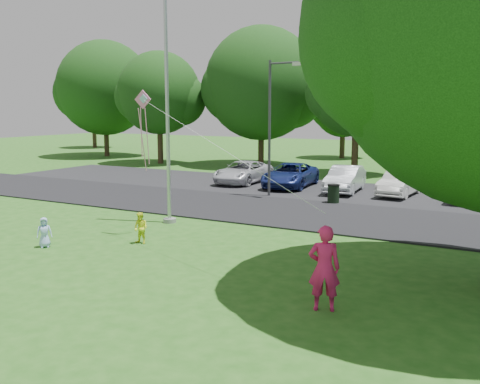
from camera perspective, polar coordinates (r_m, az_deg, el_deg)
The scene contains 13 objects.
ground at distance 14.87m, azimuth -7.92°, elevation -8.19°, with size 120.00×120.00×0.00m, color #235A17.
park_road at distance 22.51m, azimuth 5.80°, elevation -2.18°, with size 60.00×6.00×0.06m, color black.
parking_strip at distance 28.53m, azimuth 10.87°, elevation 0.07°, with size 42.00×7.00×0.06m, color black.
flagpole at distance 20.32m, azimuth -7.75°, elevation 8.33°, with size 0.50×0.50×10.00m.
street_lamp at distance 26.08m, azimuth 3.67°, elevation 8.10°, with size 1.86×0.42×6.62m.
trash_can at distance 24.86m, azimuth 9.93°, elevation -0.22°, with size 0.57×0.57×0.90m.
tree_row at distance 36.31m, azimuth 17.87°, elevation 10.67°, with size 64.35×11.94×10.88m.
horizon_trees at distance 45.48m, azimuth 23.20°, elevation 8.18°, with size 77.46×7.20×7.02m.
parked_cars at distance 28.61m, azimuth 9.80°, elevation 1.52°, with size 14.27×4.89×1.45m.
woman at distance 11.78m, azimuth 8.97°, elevation -8.02°, with size 0.69×0.45×1.89m, color #D71C5E.
child_yellow at distance 17.62m, azimuth -10.54°, elevation -3.81°, with size 0.50×0.39×1.03m, color #F5FE28.
child_blue at distance 17.98m, azimuth -20.15°, elevation -4.06°, with size 0.47×0.31×0.96m, color #A6C6FF.
kite at distance 18.10m, azimuth -9.95°, elevation 8.20°, with size 8.07×3.93×2.81m.
Camera 1 is at (8.51, -11.39, 4.37)m, focal length 40.00 mm.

